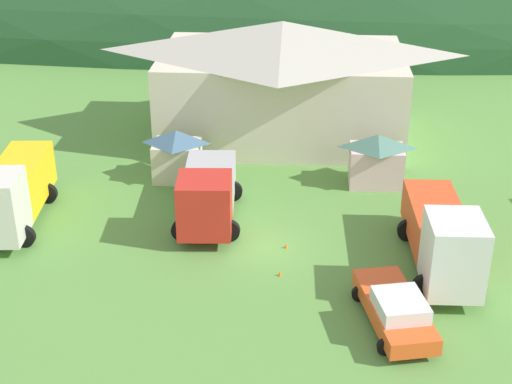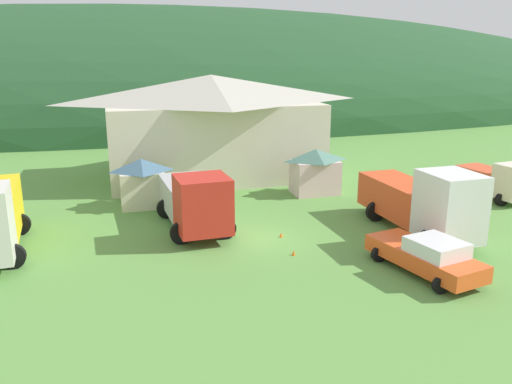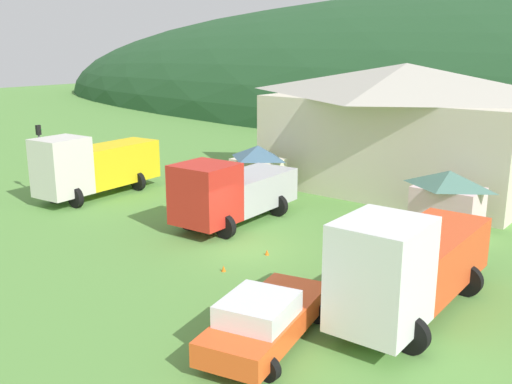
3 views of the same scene
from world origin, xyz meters
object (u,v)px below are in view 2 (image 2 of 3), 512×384
(service_pickup_orange, at_px, (427,255))
(traffic_cone_near_pickup, at_px, (281,237))
(play_shed_pink, at_px, (315,171))
(heavy_rig_white, at_px, (423,202))
(traffic_cone_mid_row, at_px, (294,255))
(depot_building, at_px, (212,125))
(crane_truck_red, at_px, (195,200))
(light_truck_cream, at_px, (497,180))
(play_shed_cream, at_px, (142,182))

(service_pickup_orange, height_order, traffic_cone_near_pickup, service_pickup_orange)
(play_shed_pink, relative_size, heavy_rig_white, 0.38)
(play_shed_pink, bearing_deg, traffic_cone_mid_row, -116.64)
(depot_building, height_order, traffic_cone_mid_row, depot_building)
(depot_building, bearing_deg, crane_truck_red, -105.15)
(play_shed_pink, xyz_separation_m, heavy_rig_white, (2.19, -9.10, 0.27))
(crane_truck_red, height_order, service_pickup_orange, crane_truck_red)
(play_shed_pink, distance_m, traffic_cone_near_pickup, 8.92)
(play_shed_pink, bearing_deg, light_truck_cream, -22.42)
(play_shed_cream, bearing_deg, depot_building, 50.68)
(play_shed_pink, distance_m, traffic_cone_mid_row, 11.16)
(play_shed_pink, relative_size, light_truck_cream, 0.63)
(play_shed_pink, height_order, service_pickup_orange, play_shed_pink)
(light_truck_cream, height_order, service_pickup_orange, light_truck_cream)
(play_shed_pink, distance_m, service_pickup_orange, 13.35)
(play_shed_cream, relative_size, light_truck_cream, 0.59)
(play_shed_pink, height_order, traffic_cone_near_pickup, play_shed_pink)
(play_shed_pink, height_order, light_truck_cream, play_shed_pink)
(light_truck_cream, bearing_deg, play_shed_pink, -120.70)
(crane_truck_red, height_order, heavy_rig_white, heavy_rig_white)
(light_truck_cream, bearing_deg, heavy_rig_white, -68.78)
(traffic_cone_near_pickup, bearing_deg, light_truck_cream, 11.22)
(heavy_rig_white, height_order, traffic_cone_near_pickup, heavy_rig_white)
(light_truck_cream, bearing_deg, service_pickup_orange, -58.65)
(traffic_cone_near_pickup, bearing_deg, heavy_rig_white, -13.80)
(play_shed_cream, height_order, light_truck_cream, play_shed_cream)
(crane_truck_red, relative_size, heavy_rig_white, 0.90)
(play_shed_cream, xyz_separation_m, play_shed_pink, (11.12, -0.04, 0.02))
(play_shed_pink, relative_size, crane_truck_red, 0.43)
(depot_building, bearing_deg, light_truck_cream, -35.00)
(play_shed_cream, height_order, traffic_cone_mid_row, play_shed_cream)
(crane_truck_red, bearing_deg, depot_building, 161.62)
(crane_truck_red, bearing_deg, traffic_cone_near_pickup, 57.03)
(crane_truck_red, relative_size, traffic_cone_mid_row, 15.63)
(light_truck_cream, xyz_separation_m, service_pickup_orange, (-10.83, -8.97, -0.43))
(crane_truck_red, relative_size, light_truck_cream, 1.48)
(depot_building, xyz_separation_m, service_pickup_orange, (5.25, -20.22, -3.02))
(play_shed_pink, relative_size, service_pickup_orange, 0.56)
(play_shed_pink, distance_m, crane_truck_red, 10.14)
(depot_building, height_order, play_shed_pink, depot_building)
(depot_building, relative_size, heavy_rig_white, 1.96)
(heavy_rig_white, height_order, traffic_cone_mid_row, heavy_rig_white)
(service_pickup_orange, bearing_deg, play_shed_pink, 166.58)
(light_truck_cream, relative_size, service_pickup_orange, 0.89)
(play_shed_cream, xyz_separation_m, crane_truck_red, (2.37, -5.15, 0.13))
(heavy_rig_white, distance_m, traffic_cone_near_pickup, 7.37)
(heavy_rig_white, bearing_deg, traffic_cone_near_pickup, -105.24)
(play_shed_pink, xyz_separation_m, service_pickup_orange, (-0.25, -13.33, -0.71))
(heavy_rig_white, height_order, service_pickup_orange, heavy_rig_white)
(play_shed_cream, xyz_separation_m, traffic_cone_near_pickup, (6.37, -7.43, -1.52))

